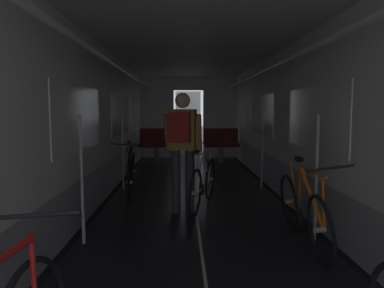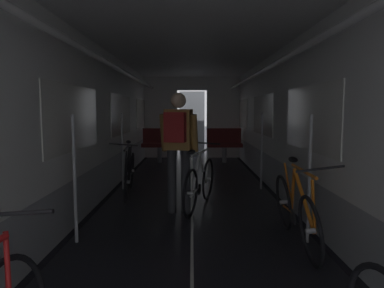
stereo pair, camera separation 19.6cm
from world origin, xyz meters
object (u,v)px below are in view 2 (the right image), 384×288
at_px(bench_seat_far_left, 160,142).
at_px(bicycle_black, 129,173).
at_px(bicycle_white_in_aisle, 200,182).
at_px(bicycle_orange, 296,210).
at_px(bench_seat_far_right, 224,142).
at_px(person_cyclist_aisle, 178,142).

height_order(bench_seat_far_left, bicycle_black, bench_seat_far_left).
xyz_separation_m(bicycle_black, bicycle_white_in_aisle, (1.18, -0.80, 0.00)).
bearing_deg(bicycle_orange, bench_seat_far_left, 108.43).
bearing_deg(bicycle_orange, bicycle_black, 134.46).
bearing_deg(bicycle_white_in_aisle, bench_seat_far_left, 102.44).
bearing_deg(bicycle_orange, bench_seat_far_right, 92.03).
height_order(bench_seat_far_left, bicycle_white_in_aisle, bench_seat_far_left).
bearing_deg(bench_seat_far_right, person_cyclist_aisle, -102.56).
height_order(bench_seat_far_right, bicycle_orange, same).
distance_m(bench_seat_far_left, person_cyclist_aisle, 4.96).
height_order(bench_seat_far_right, person_cyclist_aisle, person_cyclist_aisle).
distance_m(bench_seat_far_left, bicycle_orange, 6.37).
bearing_deg(bicycle_black, person_cyclist_aisle, -50.67).
height_order(bench_seat_far_right, bicycle_black, bench_seat_far_right).
xyz_separation_m(bicycle_orange, bicycle_black, (-2.18, 2.22, 0.00)).
height_order(bicycle_black, bicycle_white_in_aisle, bicycle_black).
bearing_deg(bicycle_white_in_aisle, bicycle_black, 146.04).
xyz_separation_m(bench_seat_far_right, bicycle_orange, (0.21, -6.04, -0.19)).
relative_size(bench_seat_far_right, bicycle_orange, 0.58).
bearing_deg(bicycle_black, bicycle_orange, -45.54).
height_order(person_cyclist_aisle, bicycle_white_in_aisle, person_cyclist_aisle).
distance_m(bicycle_orange, bicycle_white_in_aisle, 1.74).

